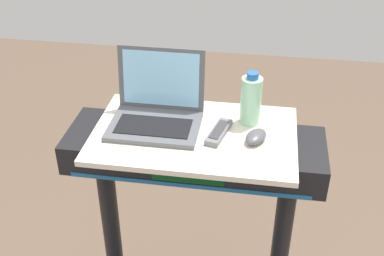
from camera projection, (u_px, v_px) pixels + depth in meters
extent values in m
cylinder|color=black|center=(113.00, 240.00, 2.03)|extent=(0.07, 0.07, 0.88)
cube|color=black|center=(194.00, 150.00, 1.72)|extent=(0.90, 0.28, 0.11)
cube|color=#0C3F19|center=(188.00, 175.00, 1.61)|extent=(0.24, 0.01, 0.06)
cube|color=#1E598C|center=(188.00, 186.00, 1.63)|extent=(0.81, 0.00, 0.02)
cube|color=beige|center=(194.00, 135.00, 1.69)|extent=(0.70, 0.45, 0.02)
cube|color=#515459|center=(155.00, 126.00, 1.70)|extent=(0.31, 0.23, 0.02)
cube|color=black|center=(154.00, 126.00, 1.68)|extent=(0.25, 0.12, 0.00)
cube|color=#515459|center=(161.00, 78.00, 1.74)|extent=(0.31, 0.04, 0.23)
cube|color=#8CCCF2|center=(161.00, 79.00, 1.74)|extent=(0.27, 0.03, 0.20)
ellipsoid|color=#4C4C51|center=(256.00, 137.00, 1.63)|extent=(0.09, 0.12, 0.03)
cylinder|color=#9EDBB2|center=(251.00, 101.00, 1.70)|extent=(0.07, 0.07, 0.17)
cylinder|color=#2659A5|center=(253.00, 76.00, 1.64)|extent=(0.04, 0.04, 0.02)
cube|color=slate|center=(219.00, 132.00, 1.67)|extent=(0.08, 0.17, 0.02)
cube|color=#333338|center=(219.00, 129.00, 1.66)|extent=(0.06, 0.12, 0.00)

